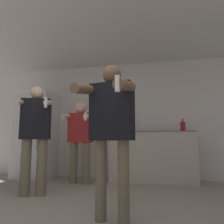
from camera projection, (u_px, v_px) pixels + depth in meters
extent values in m
cube|color=silver|center=(124.00, 120.00, 4.89)|extent=(7.00, 0.06, 2.55)
cube|color=silver|center=(107.00, 28.00, 3.48)|extent=(7.00, 3.75, 0.05)
cube|color=white|center=(36.00, 135.00, 4.87)|extent=(0.78, 0.69, 1.87)
cube|color=silver|center=(27.00, 134.00, 4.53)|extent=(0.75, 0.01, 1.79)
cylinder|color=#99999E|center=(37.00, 130.00, 4.47)|extent=(0.02, 0.02, 0.84)
cube|color=#BCB29E|center=(152.00, 157.00, 4.35)|extent=(1.67, 0.55, 0.97)
cube|color=#676256|center=(152.00, 132.00, 4.42)|extent=(1.70, 0.58, 0.01)
cylinder|color=silver|center=(137.00, 129.00, 4.48)|extent=(0.09, 0.09, 0.14)
cylinder|color=silver|center=(137.00, 124.00, 4.49)|extent=(0.04, 0.04, 0.06)
sphere|color=#B29933|center=(137.00, 122.00, 4.50)|extent=(0.04, 0.04, 0.04)
cylinder|color=silver|center=(128.00, 128.00, 4.52)|extent=(0.08, 0.08, 0.18)
cylinder|color=silver|center=(128.00, 122.00, 4.54)|extent=(0.03, 0.03, 0.06)
sphere|color=maroon|center=(128.00, 121.00, 4.54)|extent=(0.03, 0.03, 0.03)
cylinder|color=#563314|center=(121.00, 128.00, 4.55)|extent=(0.09, 0.09, 0.18)
cylinder|color=#563314|center=(121.00, 122.00, 4.57)|extent=(0.04, 0.04, 0.09)
sphere|color=maroon|center=(121.00, 119.00, 4.58)|extent=(0.04, 0.04, 0.04)
cylinder|color=maroon|center=(183.00, 127.00, 4.30)|extent=(0.09, 0.09, 0.19)
cylinder|color=maroon|center=(183.00, 121.00, 4.31)|extent=(0.03, 0.03, 0.06)
sphere|color=maroon|center=(183.00, 119.00, 4.32)|extent=(0.03, 0.03, 0.03)
cylinder|color=#75664C|center=(101.00, 180.00, 2.19)|extent=(0.11, 0.11, 0.78)
cylinder|color=#75664C|center=(124.00, 181.00, 2.10)|extent=(0.11, 0.11, 0.78)
cube|color=black|center=(112.00, 112.00, 2.24)|extent=(0.46, 0.27, 0.59)
sphere|color=brown|center=(112.00, 75.00, 2.29)|extent=(0.20, 0.20, 0.20)
cylinder|color=brown|center=(85.00, 89.00, 2.15)|extent=(0.16, 0.43, 0.17)
cylinder|color=brown|center=(125.00, 85.00, 2.01)|extent=(0.16, 0.43, 0.17)
cube|color=white|center=(118.00, 84.00, 1.81)|extent=(0.04, 0.04, 0.14)
cylinder|color=#75664C|center=(25.00, 167.00, 3.19)|extent=(0.15, 0.15, 0.81)
cylinder|color=#75664C|center=(42.00, 167.00, 3.21)|extent=(0.15, 0.15, 0.81)
cube|color=black|center=(36.00, 119.00, 3.30)|extent=(0.46, 0.32, 0.61)
sphere|color=beige|center=(37.00, 93.00, 3.35)|extent=(0.20, 0.20, 0.20)
cylinder|color=beige|center=(20.00, 102.00, 3.16)|extent=(0.17, 0.33, 0.13)
cylinder|color=beige|center=(48.00, 103.00, 3.20)|extent=(0.17, 0.33, 0.13)
cube|color=white|center=(46.00, 103.00, 3.04)|extent=(0.05, 0.05, 0.14)
cylinder|color=#75664C|center=(74.00, 163.00, 4.19)|extent=(0.15, 0.15, 0.76)
cylinder|color=#75664C|center=(86.00, 163.00, 4.14)|extent=(0.15, 0.15, 0.76)
cube|color=maroon|center=(81.00, 128.00, 4.26)|extent=(0.46, 0.20, 0.57)
sphere|color=beige|center=(81.00, 108.00, 4.31)|extent=(0.22, 0.22, 0.22)
cylinder|color=beige|center=(67.00, 117.00, 4.15)|extent=(0.10, 0.38, 0.16)
cylinder|color=beige|center=(89.00, 116.00, 4.07)|extent=(0.10, 0.38, 0.16)
cube|color=white|center=(85.00, 117.00, 3.89)|extent=(0.04, 0.04, 0.14)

